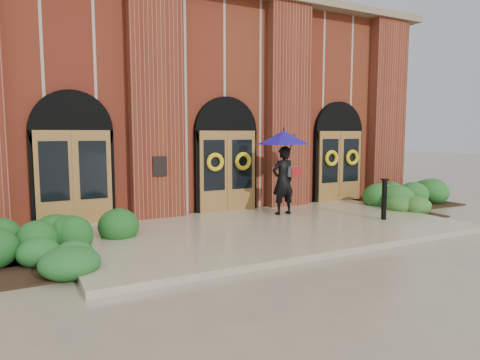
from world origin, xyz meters
TOP-DOWN VIEW (x-y plane):
  - ground at (0.00, 0.00)m, footprint 90.00×90.00m
  - landing at (0.00, 0.15)m, footprint 10.00×5.30m
  - church_building at (0.00, 8.78)m, footprint 16.20×12.53m
  - man_with_umbrella at (1.20, 1.39)m, footprint 1.63×1.63m
  - metal_post at (3.26, -0.62)m, footprint 0.19×0.19m
  - hedge_wall_left at (-5.20, 0.50)m, footprint 3.00×1.20m
  - hedge_wall_right at (6.63, 1.15)m, footprint 3.23×1.29m
  - hedge_front_left at (-5.50, -0.71)m, footprint 1.50×1.28m
  - hedge_front_right at (5.10, 0.00)m, footprint 1.51×1.30m

SIDE VIEW (x-z plane):
  - ground at x=0.00m, z-range 0.00..0.00m
  - landing at x=0.00m, z-range 0.00..0.15m
  - hedge_front_left at x=-5.50m, z-range 0.00..0.53m
  - hedge_front_right at x=5.10m, z-range 0.00..0.54m
  - hedge_wall_left at x=-5.20m, z-range 0.00..0.77m
  - hedge_wall_right at x=6.63m, z-range 0.00..0.83m
  - metal_post at x=3.26m, z-range 0.18..1.34m
  - man_with_umbrella at x=1.20m, z-range 0.65..3.15m
  - church_building at x=0.00m, z-range 0.00..7.00m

